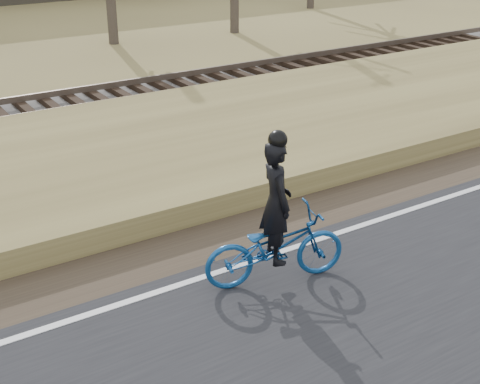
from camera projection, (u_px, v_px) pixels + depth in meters
ground at (123, 316)px, 8.86m from camera, size 120.00×120.00×0.00m
edge_line at (117, 305)px, 8.98m from camera, size 120.00×0.12×0.01m
shoulder at (90, 275)px, 9.77m from camera, size 120.00×1.60×0.04m
embankment at (28, 192)px, 11.99m from camera, size 120.00×5.00×0.44m
cyclist at (275, 236)px, 9.29m from camera, size 2.17×1.22×2.26m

